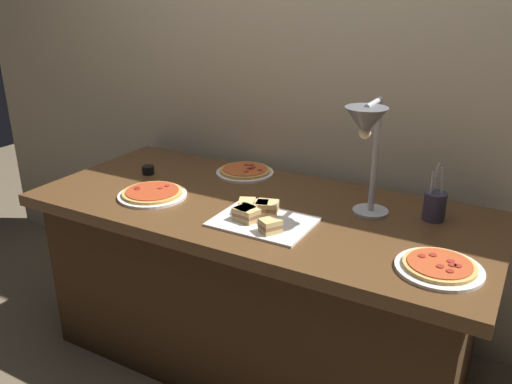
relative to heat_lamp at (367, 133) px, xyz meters
The scene contains 10 objects.
ground_plane 1.19m from the heat_lamp, behind, with size 8.00×8.00×0.00m, color brown.
back_wall 0.66m from the heat_lamp, 131.52° to the left, with size 4.40×0.04×2.40m, color #C6B593.
buffet_table 0.85m from the heat_lamp, behind, with size 1.90×0.84×0.76m.
heat_lamp is the anchor object (origin of this frame).
pizza_plate_front 0.80m from the heat_lamp, 157.48° to the left, with size 0.27×0.27×0.03m.
pizza_plate_center 0.94m from the heat_lamp, 169.13° to the right, with size 0.29×0.29×0.03m.
pizza_plate_raised_stand 0.52m from the heat_lamp, 32.23° to the right, with size 0.28×0.28×0.03m.
sandwich_platter 0.51m from the heat_lamp, 154.30° to the right, with size 0.37×0.27×0.06m.
sauce_cup_near 1.12m from the heat_lamp, behind, with size 0.06×0.06×0.04m.
utensil_holder 0.42m from the heat_lamp, 38.10° to the left, with size 0.08×0.08×0.23m.
Camera 1 is at (0.97, -1.74, 1.60)m, focal length 36.83 mm.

